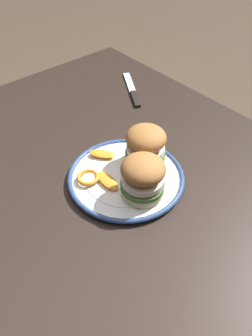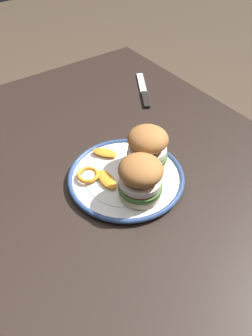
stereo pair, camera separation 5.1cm
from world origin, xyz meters
TOP-DOWN VIEW (x-y plane):
  - ground_plane at (0.00, 0.00)m, footprint 8.00×8.00m
  - dining_table at (0.00, 0.00)m, footprint 1.19×0.87m
  - dinner_plate at (-0.03, 0.02)m, footprint 0.28×0.28m
  - sandwich_half_left at (-0.02, -0.05)m, footprint 0.14×0.14m
  - sandwich_half_right at (-0.09, 0.03)m, footprint 0.14×0.14m
  - orange_peel_curled at (0.02, 0.09)m, footprint 0.05×0.05m
  - orange_peel_strip_long at (-0.02, 0.07)m, footprint 0.07×0.04m
  - orange_peel_strip_short at (0.07, 0.02)m, footprint 0.07×0.06m
  - table_knife at (0.27, -0.27)m, footprint 0.20×0.13m

SIDE VIEW (x-z plane):
  - ground_plane at x=0.00m, z-range 0.00..0.00m
  - dining_table at x=0.00m, z-range 0.27..1.03m
  - table_knife at x=0.27m, z-range 0.76..0.77m
  - dinner_plate at x=-0.03m, z-range 0.76..0.78m
  - orange_peel_strip_long at x=-0.02m, z-range 0.78..0.79m
  - orange_peel_strip_short at x=0.07m, z-range 0.78..0.79m
  - orange_peel_curled at x=0.02m, z-range 0.78..0.79m
  - sandwich_half_left at x=-0.02m, z-range 0.78..0.88m
  - sandwich_half_right at x=-0.09m, z-range 0.78..0.88m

